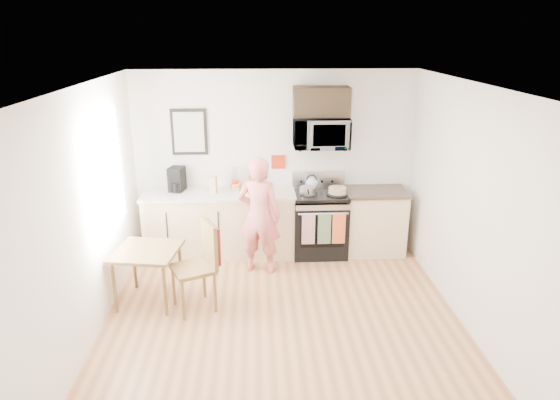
{
  "coord_description": "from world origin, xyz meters",
  "views": [
    {
      "loc": [
        -0.28,
        -4.68,
        3.11
      ],
      "look_at": [
        0.01,
        1.0,
        1.16
      ],
      "focal_mm": 32.0,
      "sensor_mm": 36.0,
      "label": 1
    }
  ],
  "objects_px": {
    "range": "(319,225)",
    "person": "(259,216)",
    "cake": "(337,191)",
    "microwave": "(321,133)",
    "dining_table": "(147,256)",
    "chair": "(205,253)"
  },
  "relations": [
    {
      "from": "dining_table",
      "to": "chair",
      "type": "distance_m",
      "value": 0.71
    },
    {
      "from": "microwave",
      "to": "person",
      "type": "distance_m",
      "value": 1.45
    },
    {
      "from": "microwave",
      "to": "dining_table",
      "type": "bearing_deg",
      "value": -147.89
    },
    {
      "from": "microwave",
      "to": "dining_table",
      "type": "height_order",
      "value": "microwave"
    },
    {
      "from": "dining_table",
      "to": "cake",
      "type": "distance_m",
      "value": 2.73
    },
    {
      "from": "range",
      "to": "microwave",
      "type": "distance_m",
      "value": 1.33
    },
    {
      "from": "person",
      "to": "chair",
      "type": "distance_m",
      "value": 1.1
    },
    {
      "from": "person",
      "to": "cake",
      "type": "height_order",
      "value": "person"
    },
    {
      "from": "range",
      "to": "dining_table",
      "type": "bearing_deg",
      "value": -149.89
    },
    {
      "from": "microwave",
      "to": "cake",
      "type": "relative_size",
      "value": 2.51
    },
    {
      "from": "microwave",
      "to": "chair",
      "type": "xyz_separation_m",
      "value": [
        -1.51,
        -1.52,
        -1.08
      ]
    },
    {
      "from": "range",
      "to": "cake",
      "type": "relative_size",
      "value": 3.83
    },
    {
      "from": "microwave",
      "to": "chair",
      "type": "relative_size",
      "value": 0.72
    },
    {
      "from": "range",
      "to": "cake",
      "type": "bearing_deg",
      "value": -20.19
    },
    {
      "from": "dining_table",
      "to": "chair",
      "type": "relative_size",
      "value": 0.68
    },
    {
      "from": "microwave",
      "to": "cake",
      "type": "xyz_separation_m",
      "value": [
        0.23,
        -0.19,
        -0.79
      ]
    },
    {
      "from": "range",
      "to": "chair",
      "type": "height_order",
      "value": "range"
    },
    {
      "from": "dining_table",
      "to": "chair",
      "type": "height_order",
      "value": "chair"
    },
    {
      "from": "person",
      "to": "dining_table",
      "type": "bearing_deg",
      "value": 45.21
    },
    {
      "from": "cake",
      "to": "person",
      "type": "bearing_deg",
      "value": -158.11
    },
    {
      "from": "dining_table",
      "to": "cake",
      "type": "bearing_deg",
      "value": 26.14
    },
    {
      "from": "range",
      "to": "person",
      "type": "height_order",
      "value": "person"
    }
  ]
}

